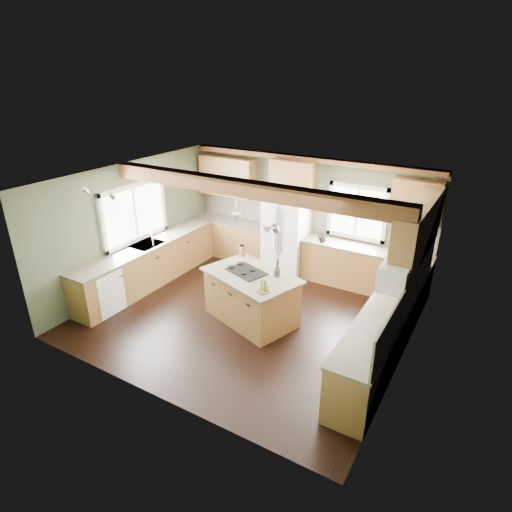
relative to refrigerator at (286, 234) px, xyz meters
The scene contains 37 objects.
floor 2.32m from the refrigerator, 81.95° to the right, with size 5.60×5.60×0.00m, color black.
ceiling 2.73m from the refrigerator, 81.95° to the right, with size 5.60×5.60×0.00m, color silver.
wall_back 0.63m from the refrigerator, 51.71° to the left, with size 5.60×5.60×0.00m, color #474E37.
wall_left 3.30m from the refrigerator, 139.70° to the right, with size 5.00×5.00×0.00m, color #474E37.
wall_right 3.78m from the refrigerator, 34.37° to the right, with size 5.00×5.00×0.00m, color #474E37.
ceiling_beam 2.70m from the refrigerator, 82.14° to the right, with size 5.55×0.26×0.26m, color #512B17.
soffit_trim 1.69m from the refrigerator, 43.03° to the left, with size 5.55×0.20×0.10m, color #512B17.
backsplash_back 0.57m from the refrigerator, 50.58° to the left, with size 5.58×0.03×0.58m, color brown.
backsplash_right 3.73m from the refrigerator, 33.86° to the right, with size 0.03×3.70×0.58m, color brown.
base_cab_back_left 1.56m from the refrigerator, behind, with size 2.02×0.60×0.88m, color brown.
counter_back_left 1.49m from the refrigerator, behind, with size 2.06×0.64×0.04m, color #433C31.
base_cab_back_right 1.85m from the refrigerator, ahead, with size 2.62×0.60×0.88m, color brown.
counter_back_right 1.79m from the refrigerator, ahead, with size 2.66×0.64×0.04m, color #433C31.
base_cab_left 3.06m from the refrigerator, 136.74° to the right, with size 0.60×3.70×0.88m, color brown.
counter_left 3.02m from the refrigerator, 136.74° to the right, with size 0.64×3.74×0.04m, color #433C31.
base_cab_right 3.51m from the refrigerator, 36.47° to the right, with size 0.60×3.70×0.88m, color brown.
counter_right 3.48m from the refrigerator, 36.47° to the right, with size 0.64×3.74×0.04m, color #433C31.
upper_cab_back_left 2.00m from the refrigerator, behind, with size 1.40×0.35×0.90m, color brown.
upper_cab_over_fridge 1.27m from the refrigerator, 90.00° to the left, with size 0.96×0.35×0.70m, color brown.
upper_cab_right 3.34m from the refrigerator, 22.64° to the right, with size 0.35×2.20×0.90m, color brown.
upper_cab_back_corner 2.81m from the refrigerator, ahead, with size 0.90×0.35×0.90m, color brown.
window_left 3.30m from the refrigerator, 140.15° to the right, with size 0.04×1.60×1.05m, color white.
window_back 1.63m from the refrigerator, 13.94° to the left, with size 1.10×0.04×1.00m, color white.
sink 3.02m from the refrigerator, 136.74° to the right, with size 0.50×0.65×0.03m, color #262628.
faucet 2.90m from the refrigerator, 134.30° to the right, with size 0.02×0.02×0.28m, color #B2B2B7.
dishwasher 4.05m from the refrigerator, 123.02° to the right, with size 0.60×0.60×0.84m, color white.
oven 4.40m from the refrigerator, 50.38° to the right, with size 0.60×0.72×0.84m, color white.
microwave 3.66m from the refrigerator, 37.00° to the right, with size 0.40×0.70×0.38m, color white.
pendant_left 2.27m from the refrigerator, 88.99° to the right, with size 0.18×0.18×0.16m, color #B2B2B7.
pendant_right 2.62m from the refrigerator, 71.00° to the right, with size 0.18×0.18×0.16m, color #B2B2B7.
refrigerator is the anchor object (origin of this frame).
island 2.26m from the refrigerator, 79.23° to the right, with size 1.59×0.97×0.88m, color olive.
island_top 2.21m from the refrigerator, 79.23° to the right, with size 1.69×1.08×0.04m, color #433C31.
cooktop 2.15m from the refrigerator, 82.32° to the right, with size 0.69×0.46×0.02m, color black.
knife_block 1.57m from the refrigerator, 96.28° to the right, with size 0.12×0.09×0.19m, color brown.
utensil_crock 2.16m from the refrigerator, 67.37° to the right, with size 0.11×0.11×0.14m, color #423A34.
bottle_tray 2.77m from the refrigerator, 70.79° to the right, with size 0.23×0.23×0.21m, color brown, non-canonical shape.
Camera 1 is at (3.67, -5.87, 4.29)m, focal length 30.00 mm.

